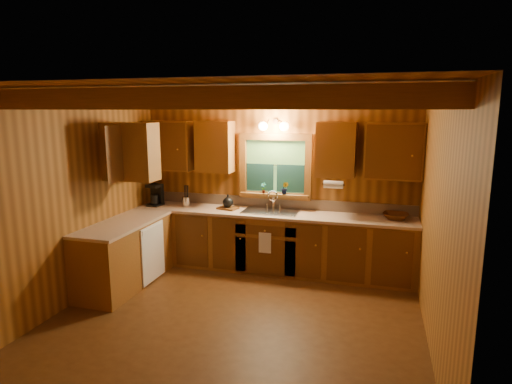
{
  "coord_description": "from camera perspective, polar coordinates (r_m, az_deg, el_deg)",
  "views": [
    {
      "loc": [
        1.5,
        -4.46,
        2.4
      ],
      "look_at": [
        0.0,
        0.8,
        1.35
      ],
      "focal_mm": 30.17,
      "sensor_mm": 36.0,
      "label": 1
    }
  ],
  "objects": [
    {
      "name": "upper_cabinets",
      "position": [
        6.26,
        -3.43,
        5.71
      ],
      "size": [
        4.19,
        1.77,
        0.78
      ],
      "color": "brown",
      "rests_on": "room"
    },
    {
      "name": "paper_towel_roll",
      "position": [
        6.11,
        10.23,
        0.98
      ],
      "size": [
        0.27,
        0.11,
        0.11
      ],
      "primitive_type": "cylinder",
      "rotation": [
        0.0,
        1.57,
        0.0
      ],
      "color": "white",
      "rests_on": "upper_cabinets"
    },
    {
      "name": "ceiling_beams",
      "position": [
        4.71,
        -2.72,
        11.95
      ],
      "size": [
        4.2,
        2.54,
        0.18
      ],
      "color": "brown",
      "rests_on": "room"
    },
    {
      "name": "wall_sconce",
      "position": [
        6.39,
        2.35,
        8.73
      ],
      "size": [
        0.45,
        0.21,
        0.17
      ],
      "color": "black",
      "rests_on": "room"
    },
    {
      "name": "backsplash",
      "position": [
        6.68,
        2.55,
        -1.44
      ],
      "size": [
        4.2,
        0.02,
        0.16
      ],
      "primitive_type": "cube",
      "color": "tan",
      "rests_on": "room"
    },
    {
      "name": "utensil_crock",
      "position": [
        6.88,
        -9.25,
        -1.18
      ],
      "size": [
        0.12,
        0.12,
        0.34
      ],
      "rotation": [
        0.0,
        0.0,
        0.3
      ],
      "color": "silver",
      "rests_on": "countertop"
    },
    {
      "name": "teakettle",
      "position": [
        6.6,
        -3.75,
        -1.36
      ],
      "size": [
        0.16,
        0.16,
        0.2
      ],
      "rotation": [
        0.0,
        0.0,
        0.13
      ],
      "color": "black",
      "rests_on": "cutting_board"
    },
    {
      "name": "window_sill",
      "position": [
        6.59,
        2.43,
        -0.36
      ],
      "size": [
        1.06,
        0.14,
        0.04
      ],
      "primitive_type": "cube",
      "color": "brown",
      "rests_on": "room"
    },
    {
      "name": "room",
      "position": [
        4.84,
        -2.6,
        -2.3
      ],
      "size": [
        4.2,
        4.2,
        4.2
      ],
      "color": "#523013",
      "rests_on": "ground"
    },
    {
      "name": "dish_towel",
      "position": [
        6.21,
        1.18,
        -6.76
      ],
      "size": [
        0.18,
        0.01,
        0.3
      ],
      "primitive_type": "cube",
      "color": "white",
      "rests_on": "base_cabinets"
    },
    {
      "name": "window",
      "position": [
        6.56,
        2.56,
        3.22
      ],
      "size": [
        1.12,
        0.08,
        1.0
      ],
      "color": "brown",
      "rests_on": "room"
    },
    {
      "name": "sink",
      "position": [
        6.44,
        1.96,
        -3.03
      ],
      "size": [
        0.82,
        0.48,
        0.43
      ],
      "color": "silver",
      "rests_on": "countertop"
    },
    {
      "name": "cutting_board",
      "position": [
        6.62,
        -3.74,
        -2.15
      ],
      "size": [
        0.34,
        0.28,
        0.03
      ],
      "primitive_type": "cube",
      "rotation": [
        0.0,
        0.0,
        -0.24
      ],
      "color": "#573112",
      "rests_on": "countertop"
    },
    {
      "name": "potted_plant_left",
      "position": [
        6.58,
        1.0,
        0.54
      ],
      "size": [
        0.1,
        0.08,
        0.17
      ],
      "primitive_type": "imported",
      "rotation": [
        0.0,
        0.0,
        -0.24
      ],
      "color": "#573112",
      "rests_on": "window_sill"
    },
    {
      "name": "countertop",
      "position": [
        6.27,
        -3.0,
        -3.18
      ],
      "size": [
        4.2,
        2.24,
        0.04
      ],
      "color": "tan",
      "rests_on": "base_cabinets"
    },
    {
      "name": "base_cabinets",
      "position": [
        6.39,
        -3.09,
        -7.1
      ],
      "size": [
        4.2,
        2.22,
        0.86
      ],
      "color": "brown",
      "rests_on": "ground"
    },
    {
      "name": "wicker_basket",
      "position": [
        6.3,
        18.0,
        -3.06
      ],
      "size": [
        0.38,
        0.38,
        0.09
      ],
      "primitive_type": "imported",
      "rotation": [
        0.0,
        0.0,
        -0.09
      ],
      "color": "#48230C",
      "rests_on": "countertop"
    },
    {
      "name": "potted_plant_right",
      "position": [
        6.49,
        3.85,
        0.52
      ],
      "size": [
        0.11,
        0.09,
        0.2
      ],
      "primitive_type": "imported",
      "rotation": [
        0.0,
        0.0,
        -0.03
      ],
      "color": "#573112",
      "rests_on": "window_sill"
    },
    {
      "name": "coffee_maker",
      "position": [
        7.02,
        -13.13,
        -0.36
      ],
      "size": [
        0.19,
        0.25,
        0.34
      ],
      "rotation": [
        0.0,
        0.0,
        -0.08
      ],
      "color": "black",
      "rests_on": "countertop"
    },
    {
      "name": "dishwasher_panel",
      "position": [
        6.26,
        -13.5,
        -7.81
      ],
      "size": [
        0.02,
        0.6,
        0.8
      ],
      "primitive_type": "cube",
      "color": "white",
      "rests_on": "base_cabinets"
    }
  ]
}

